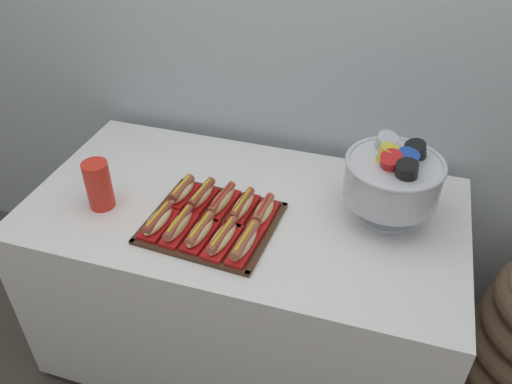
{
  "coord_description": "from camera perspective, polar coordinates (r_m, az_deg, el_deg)",
  "views": [
    {
      "loc": [
        0.45,
        -1.32,
        1.87
      ],
      "look_at": [
        0.05,
        -0.01,
        0.84
      ],
      "focal_mm": 36.39,
      "sensor_mm": 36.0,
      "label": 1
    }
  ],
  "objects": [
    {
      "name": "buffet_table",
      "position": [
        2.02,
        -1.19,
        -9.57
      ],
      "size": [
        1.49,
        0.8,
        0.76
      ],
      "color": "white",
      "rests_on": "ground_plane"
    },
    {
      "name": "hot_dog_7",
      "position": [
        1.75,
        -3.79,
        -1.05
      ],
      "size": [
        0.08,
        0.19,
        0.06
      ],
      "color": "red",
      "rests_on": "serving_tray"
    },
    {
      "name": "hot_dog_3",
      "position": [
        1.61,
        -3.73,
        -5.1
      ],
      "size": [
        0.09,
        0.19,
        0.06
      ],
      "color": "red",
      "rests_on": "serving_tray"
    },
    {
      "name": "ground_plane",
      "position": [
        2.33,
        -1.06,
        -16.35
      ],
      "size": [
        10.0,
        10.0,
        0.0
      ],
      "primitive_type": "plane",
      "color": "#4C4238"
    },
    {
      "name": "hot_dog_4",
      "position": [
        1.58,
        -1.25,
        -5.66
      ],
      "size": [
        0.07,
        0.18,
        0.06
      ],
      "color": "red",
      "rests_on": "serving_tray"
    },
    {
      "name": "hot_dog_1",
      "position": [
        1.66,
        -8.48,
        -3.72
      ],
      "size": [
        0.07,
        0.17,
        0.06
      ],
      "color": "red",
      "rests_on": "serving_tray"
    },
    {
      "name": "punch_bowl",
      "position": [
        1.69,
        14.84,
        1.56
      ],
      "size": [
        0.31,
        0.31,
        0.28
      ],
      "color": "silver",
      "rests_on": "buffet_table"
    },
    {
      "name": "hot_dog_0",
      "position": [
        1.69,
        -10.71,
        -3.16
      ],
      "size": [
        0.08,
        0.17,
        0.06
      ],
      "color": "#B21414",
      "rests_on": "serving_tray"
    },
    {
      "name": "cup_stack",
      "position": [
        1.81,
        -16.92,
        0.74
      ],
      "size": [
        0.09,
        0.09,
        0.17
      ],
      "color": "red",
      "rests_on": "buffet_table"
    },
    {
      "name": "serving_tray",
      "position": [
        1.71,
        -4.87,
        -3.45
      ],
      "size": [
        0.43,
        0.39,
        0.01
      ],
      "color": "#472B19",
      "rests_on": "buffet_table"
    },
    {
      "name": "hot_dog_6",
      "position": [
        1.77,
        -6.0,
        -0.47
      ],
      "size": [
        0.07,
        0.16,
        0.06
      ],
      "color": "#B21414",
      "rests_on": "serving_tray"
    },
    {
      "name": "hot_dog_2",
      "position": [
        1.63,
        -6.15,
        -4.39
      ],
      "size": [
        0.08,
        0.17,
        0.06
      ],
      "color": "#B21414",
      "rests_on": "serving_tray"
    },
    {
      "name": "back_wall",
      "position": [
        1.96,
        3.35,
        20.01
      ],
      "size": [
        6.0,
        0.1,
        2.6
      ],
      "primitive_type": "cube",
      "color": "#B2BCC1",
      "rests_on": "ground_plane"
    },
    {
      "name": "hot_dog_5",
      "position": [
        1.8,
        -8.14,
        0.02
      ],
      "size": [
        0.08,
        0.16,
        0.06
      ],
      "color": "#B21414",
      "rests_on": "serving_tray"
    },
    {
      "name": "hot_dog_9",
      "position": [
        1.7,
        0.84,
        -2.19
      ],
      "size": [
        0.07,
        0.16,
        0.06
      ],
      "color": "red",
      "rests_on": "serving_tray"
    },
    {
      "name": "hot_dog_8",
      "position": [
        1.72,
        -1.51,
        -1.65
      ],
      "size": [
        0.07,
        0.18,
        0.06
      ],
      "color": "#B21414",
      "rests_on": "serving_tray"
    }
  ]
}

